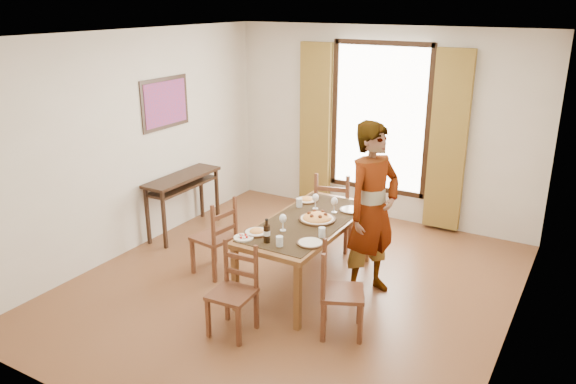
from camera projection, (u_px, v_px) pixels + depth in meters
The scene contains 22 objects.
ground at pixel (292, 285), 6.26m from camera, with size 5.00×5.00×0.00m, color #512A19.
room_shell at pixel (298, 149), 5.86m from camera, with size 4.60×5.10×2.74m.
console_table at pixel (183, 184), 7.49m from camera, with size 0.38×1.20×0.80m.
dining_table at pixel (308, 227), 6.09m from camera, with size 0.84×1.85×0.76m.
chair_west at pixel (216, 239), 6.41m from camera, with size 0.46×0.46×0.93m.
chair_north at pixel (333, 212), 7.08m from camera, with size 0.55×0.55×1.02m.
chair_south at pixel (234, 293), 5.28m from camera, with size 0.41×0.41×0.87m.
chair_east at pixel (339, 293), 5.25m from camera, with size 0.53×0.53×0.90m.
man at pixel (372, 211), 5.83m from camera, with size 0.68×0.81×1.89m, color gray.
plate_sw at pixel (257, 231), 5.74m from camera, with size 0.27×0.27×0.05m, color silver, non-canonical shape.
plate_se at pixel (310, 241), 5.49m from camera, with size 0.27×0.27×0.05m, color silver, non-canonical shape.
plate_nw at pixel (307, 199), 6.65m from camera, with size 0.27×0.27×0.05m, color silver, non-canonical shape.
plate_ne at pixel (352, 209), 6.34m from camera, with size 0.27×0.27×0.05m, color silver, non-canonical shape.
pasta_platter at pixel (317, 216), 6.06m from camera, with size 0.40×0.40×0.10m, color #C24518, non-canonical shape.
caprese_plate at pixel (243, 237), 5.61m from camera, with size 0.20×0.20×0.04m, color silver, non-canonical shape.
wine_glass_a at pixel (283, 222), 5.78m from camera, with size 0.08×0.08×0.18m, color white, non-canonical shape.
wine_glass_b at pixel (334, 205), 6.27m from camera, with size 0.08×0.08×0.18m, color white, non-canonical shape.
wine_glass_c at pixel (315, 201), 6.38m from camera, with size 0.08×0.08×0.18m, color white, non-canonical shape.
tumbler_a at pixel (322, 232), 5.64m from camera, with size 0.07×0.07×0.10m, color silver.
tumbler_b at pixel (299, 203), 6.46m from camera, with size 0.07×0.07×0.10m, color silver.
tumbler_c at pixel (280, 241), 5.44m from camera, with size 0.07×0.07×0.10m, color silver.
wine_bottle at pixel (267, 231), 5.49m from camera, with size 0.07×0.07×0.25m, color black, non-canonical shape.
Camera 1 is at (2.76, -4.84, 3.04)m, focal length 35.00 mm.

